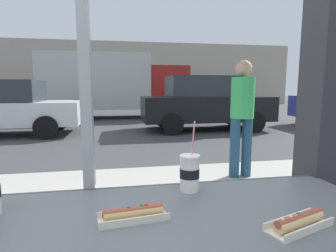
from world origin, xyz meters
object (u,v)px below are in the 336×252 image
(parked_car_white, at_px, (2,107))
(pedestrian, at_px, (242,111))
(hotdog_tray_near, at_px, (134,214))
(soda_cup_left, at_px, (190,172))
(parked_car_black, at_px, (205,103))
(hotdog_tray_far, at_px, (299,222))
(box_truck, at_px, (113,84))

(parked_car_white, xyz_separation_m, pedestrian, (5.02, -5.12, 0.24))
(hotdog_tray_near, distance_m, parked_car_white, 8.45)
(soda_cup_left, bearing_deg, hotdog_tray_near, -138.10)
(soda_cup_left, height_order, hotdog_tray_near, soda_cup_left)
(parked_car_black, height_order, pedestrian, pedestrian)
(pedestrian, bearing_deg, parked_car_black, 77.79)
(hotdog_tray_far, relative_size, parked_car_white, 0.06)
(parked_car_white, bearing_deg, parked_car_black, 0.00)
(soda_cup_left, bearing_deg, parked_car_black, 71.68)
(soda_cup_left, height_order, parked_car_white, parked_car_white)
(parked_car_white, relative_size, parked_car_black, 1.05)
(parked_car_black, bearing_deg, hotdog_tray_near, -109.57)
(hotdog_tray_far, distance_m, pedestrian, 2.99)
(hotdog_tray_near, bearing_deg, box_truck, 91.23)
(pedestrian, bearing_deg, hotdog_tray_far, -111.62)
(parked_car_black, xyz_separation_m, pedestrian, (-1.11, -5.12, 0.18))
(hotdog_tray_near, relative_size, pedestrian, 0.16)
(box_truck, bearing_deg, hotdog_tray_near, -88.77)
(hotdog_tray_far, bearing_deg, box_truck, 93.77)
(soda_cup_left, bearing_deg, box_truck, 92.55)
(parked_car_white, bearing_deg, pedestrian, -45.54)
(hotdog_tray_near, height_order, box_truck, box_truck)
(soda_cup_left, distance_m, hotdog_tray_far, 0.49)
(parked_car_white, bearing_deg, hotdog_tray_near, -66.42)
(soda_cup_left, relative_size, parked_car_black, 0.08)
(parked_car_white, distance_m, pedestrian, 7.18)
(hotdog_tray_far, bearing_deg, pedestrian, 68.38)
(hotdog_tray_near, bearing_deg, parked_car_black, 70.43)
(pedestrian, bearing_deg, hotdog_tray_near, -122.08)
(hotdog_tray_far, relative_size, pedestrian, 0.16)
(hotdog_tray_near, relative_size, parked_car_white, 0.06)
(soda_cup_left, distance_m, parked_car_white, 8.34)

